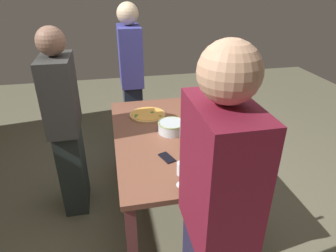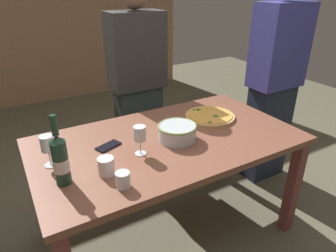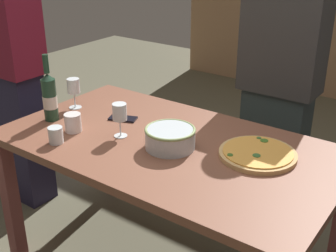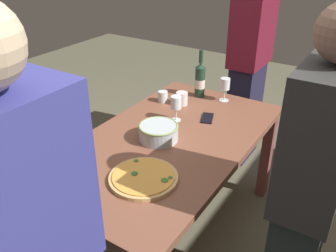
{
  "view_description": "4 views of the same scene",
  "coord_description": "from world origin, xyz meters",
  "px_view_note": "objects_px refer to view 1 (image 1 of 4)",
  "views": [
    {
      "loc": [
        -2.14,
        0.44,
        1.95
      ],
      "look_at": [
        0.0,
        0.0,
        0.83
      ],
      "focal_mm": 31.51,
      "sensor_mm": 36.0,
      "label": 1
    },
    {
      "loc": [
        -0.81,
        -1.4,
        1.62
      ],
      "look_at": [
        0.0,
        0.0,
        0.83
      ],
      "focal_mm": 32.31,
      "sensor_mm": 36.0,
      "label": 2
    },
    {
      "loc": [
        1.1,
        -1.52,
        1.68
      ],
      "look_at": [
        0.0,
        0.0,
        0.83
      ],
      "focal_mm": 47.61,
      "sensor_mm": 36.0,
      "label": 3
    },
    {
      "loc": [
        1.54,
        0.98,
        1.82
      ],
      "look_at": [
        0.0,
        0.0,
        0.83
      ],
      "focal_mm": 38.23,
      "sensor_mm": 36.0,
      "label": 4
    }
  ],
  "objects_px": {
    "dining_table": "(168,144)",
    "cell_phone": "(167,158)",
    "wine_glass_by_bottle": "(184,134)",
    "person_host": "(132,81)",
    "cup_amber": "(204,157)",
    "wine_bottle": "(210,163)",
    "serving_bowl": "(172,127)",
    "cup_ceramic": "(221,153)",
    "wine_glass_near_pizza": "(182,170)",
    "person_guest_left": "(66,126)",
    "person_guest_right": "(214,227)",
    "pizza": "(148,115)"
  },
  "relations": [
    {
      "from": "pizza",
      "to": "person_host",
      "type": "relative_size",
      "value": 0.2
    },
    {
      "from": "person_guest_left",
      "to": "cell_phone",
      "type": "bearing_deg",
      "value": -22.74
    },
    {
      "from": "wine_glass_near_pizza",
      "to": "cup_ceramic",
      "type": "bearing_deg",
      "value": -54.82
    },
    {
      "from": "wine_bottle",
      "to": "wine_glass_by_bottle",
      "type": "bearing_deg",
      "value": 7.62
    },
    {
      "from": "wine_bottle",
      "to": "person_guest_right",
      "type": "height_order",
      "value": "person_guest_right"
    },
    {
      "from": "serving_bowl",
      "to": "person_guest_left",
      "type": "bearing_deg",
      "value": 80.32
    },
    {
      "from": "serving_bowl",
      "to": "cell_phone",
      "type": "distance_m",
      "value": 0.41
    },
    {
      "from": "dining_table",
      "to": "cell_phone",
      "type": "bearing_deg",
      "value": 167.03
    },
    {
      "from": "cup_amber",
      "to": "cell_phone",
      "type": "xyz_separation_m",
      "value": [
        0.1,
        0.25,
        -0.04
      ]
    },
    {
      "from": "person_guest_right",
      "to": "person_host",
      "type": "bearing_deg",
      "value": 5.47
    },
    {
      "from": "cup_amber",
      "to": "cup_ceramic",
      "type": "xyz_separation_m",
      "value": [
        0.03,
        -0.14,
        -0.01
      ]
    },
    {
      "from": "wine_glass_by_bottle",
      "to": "cell_phone",
      "type": "bearing_deg",
      "value": 128.17
    },
    {
      "from": "wine_bottle",
      "to": "person_guest_left",
      "type": "distance_m",
      "value": 1.29
    },
    {
      "from": "cell_phone",
      "to": "person_host",
      "type": "bearing_deg",
      "value": 74.15
    },
    {
      "from": "wine_glass_near_pizza",
      "to": "person_guest_right",
      "type": "height_order",
      "value": "person_guest_right"
    },
    {
      "from": "wine_bottle",
      "to": "person_guest_right",
      "type": "xyz_separation_m",
      "value": [
        -0.55,
        0.16,
        0.03
      ]
    },
    {
      "from": "wine_bottle",
      "to": "cup_amber",
      "type": "distance_m",
      "value": 0.22
    },
    {
      "from": "person_guest_left",
      "to": "dining_table",
      "type": "bearing_deg",
      "value": -0.0
    },
    {
      "from": "cup_amber",
      "to": "cell_phone",
      "type": "bearing_deg",
      "value": 68.44
    },
    {
      "from": "serving_bowl",
      "to": "cup_amber",
      "type": "height_order",
      "value": "serving_bowl"
    },
    {
      "from": "pizza",
      "to": "cup_amber",
      "type": "bearing_deg",
      "value": -161.32
    },
    {
      "from": "cup_amber",
      "to": "wine_glass_near_pizza",
      "type": "bearing_deg",
      "value": 135.08
    },
    {
      "from": "serving_bowl",
      "to": "cup_ceramic",
      "type": "bearing_deg",
      "value": -149.48
    },
    {
      "from": "cup_amber",
      "to": "person_host",
      "type": "height_order",
      "value": "person_host"
    },
    {
      "from": "serving_bowl",
      "to": "wine_glass_by_bottle",
      "type": "distance_m",
      "value": 0.27
    },
    {
      "from": "cup_ceramic",
      "to": "cell_phone",
      "type": "xyz_separation_m",
      "value": [
        0.07,
        0.39,
        -0.03
      ]
    },
    {
      "from": "serving_bowl",
      "to": "cup_ceramic",
      "type": "height_order",
      "value": "serving_bowl"
    },
    {
      "from": "pizza",
      "to": "wine_glass_near_pizza",
      "type": "xyz_separation_m",
      "value": [
        -1.08,
        -0.07,
        0.1
      ]
    },
    {
      "from": "wine_glass_near_pizza",
      "to": "person_guest_right",
      "type": "bearing_deg",
      "value": -177.43
    },
    {
      "from": "cell_phone",
      "to": "person_guest_right",
      "type": "height_order",
      "value": "person_guest_right"
    },
    {
      "from": "wine_glass_near_pizza",
      "to": "cell_phone",
      "type": "height_order",
      "value": "wine_glass_near_pizza"
    },
    {
      "from": "dining_table",
      "to": "wine_glass_by_bottle",
      "type": "distance_m",
      "value": 0.32
    },
    {
      "from": "person_guest_left",
      "to": "wine_bottle",
      "type": "bearing_deg",
      "value": -27.91
    },
    {
      "from": "wine_glass_by_bottle",
      "to": "person_host",
      "type": "height_order",
      "value": "person_host"
    },
    {
      "from": "dining_table",
      "to": "serving_bowl",
      "type": "height_order",
      "value": "serving_bowl"
    },
    {
      "from": "serving_bowl",
      "to": "person_guest_left",
      "type": "distance_m",
      "value": 0.89
    },
    {
      "from": "wine_bottle",
      "to": "cup_ceramic",
      "type": "distance_m",
      "value": 0.3
    },
    {
      "from": "serving_bowl",
      "to": "wine_glass_near_pizza",
      "type": "bearing_deg",
      "value": 172.93
    },
    {
      "from": "serving_bowl",
      "to": "cell_phone",
      "type": "xyz_separation_m",
      "value": [
        -0.39,
        0.12,
        -0.05
      ]
    },
    {
      "from": "cup_ceramic",
      "to": "person_guest_left",
      "type": "distance_m",
      "value": 1.3
    },
    {
      "from": "dining_table",
      "to": "cell_phone",
      "type": "distance_m",
      "value": 0.37
    },
    {
      "from": "dining_table",
      "to": "person_guest_left",
      "type": "height_order",
      "value": "person_guest_left"
    },
    {
      "from": "wine_glass_by_bottle",
      "to": "person_host",
      "type": "bearing_deg",
      "value": 11.81
    },
    {
      "from": "person_guest_left",
      "to": "person_host",
      "type": "bearing_deg",
      "value": 67.87
    },
    {
      "from": "cup_ceramic",
      "to": "pizza",
      "type": "bearing_deg",
      "value": 27.39
    },
    {
      "from": "cup_ceramic",
      "to": "person_host",
      "type": "distance_m",
      "value": 1.61
    },
    {
      "from": "serving_bowl",
      "to": "cell_phone",
      "type": "bearing_deg",
      "value": 162.87
    },
    {
      "from": "person_host",
      "to": "wine_glass_near_pizza",
      "type": "bearing_deg",
      "value": -5.32
    },
    {
      "from": "serving_bowl",
      "to": "cell_phone",
      "type": "relative_size",
      "value": 1.62
    },
    {
      "from": "pizza",
      "to": "wine_glass_by_bottle",
      "type": "height_order",
      "value": "wine_glass_by_bottle"
    }
  ]
}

